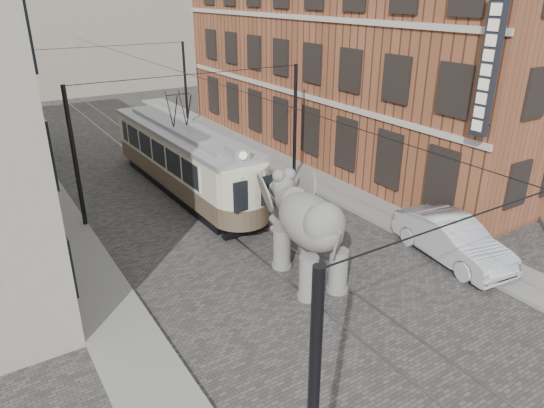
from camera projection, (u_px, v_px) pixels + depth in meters
ground at (272, 250)px, 19.29m from camera, size 120.00×120.00×0.00m
tram_rails at (272, 250)px, 19.29m from camera, size 1.54×80.00×0.02m
sidewalk_right at (385, 214)px, 22.21m from camera, size 2.00×60.00×0.15m
sidewalk_left at (102, 300)px, 16.07m from camera, size 2.00×60.00×0.15m
brick_building at (347, 51)px, 29.32m from camera, size 8.00×26.00×12.00m
distant_block at (49, 17)px, 47.57m from camera, size 28.00×10.00×14.00m
catenary at (207, 145)px, 21.89m from camera, size 11.00×30.20×6.00m
tram at (182, 144)px, 24.11m from camera, size 2.81×12.33×4.87m
elephant at (310, 235)px, 16.75m from camera, size 3.94×5.98×3.40m
parked_car at (452, 239)px, 18.38m from camera, size 2.32×5.12×1.63m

